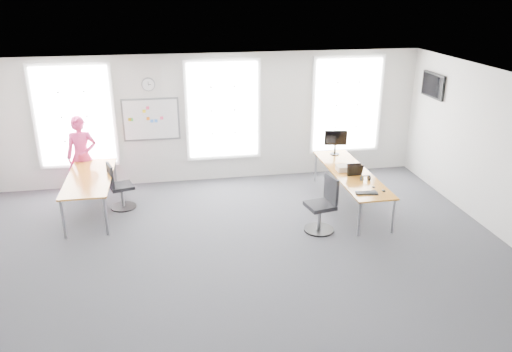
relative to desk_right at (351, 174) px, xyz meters
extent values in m
plane|color=#2D2D32|center=(-2.77, -2.01, -0.68)|extent=(10.00, 10.00, 0.00)
plane|color=white|center=(-2.77, -2.01, 2.32)|extent=(10.00, 10.00, 0.00)
plane|color=silver|center=(-2.77, 1.99, 0.82)|extent=(10.00, 0.00, 10.00)
cube|color=white|center=(-5.77, 1.96, 1.02)|extent=(1.60, 0.06, 2.20)
cube|color=white|center=(-2.47, 1.96, 1.02)|extent=(1.60, 0.06, 2.20)
cube|color=white|center=(0.53, 1.96, 1.02)|extent=(1.60, 0.06, 2.20)
cube|color=orange|center=(0.00, 0.00, 0.03)|extent=(0.79, 2.97, 0.03)
cylinder|color=gray|center=(-0.34, -1.43, -0.33)|extent=(0.05, 0.05, 0.69)
cylinder|color=gray|center=(0.34, -1.43, -0.33)|extent=(0.05, 0.05, 0.69)
cylinder|color=gray|center=(-0.34, 1.43, -0.33)|extent=(0.05, 0.05, 0.69)
cylinder|color=gray|center=(0.34, 1.43, -0.33)|extent=(0.05, 0.05, 0.69)
cube|color=orange|center=(-5.37, 0.48, 0.11)|extent=(0.88, 2.21, 0.03)
cylinder|color=gray|center=(-5.75, -0.56, -0.29)|extent=(0.06, 0.06, 0.77)
cylinder|color=gray|center=(-4.99, -0.56, -0.29)|extent=(0.06, 0.06, 0.77)
cylinder|color=gray|center=(-5.75, 1.53, -0.29)|extent=(0.06, 0.06, 0.77)
cylinder|color=gray|center=(-4.99, 1.53, -0.29)|extent=(0.06, 0.06, 0.77)
cylinder|color=black|center=(-1.00, -1.09, -0.66)|extent=(0.58, 0.58, 0.03)
cylinder|color=gray|center=(-1.00, -1.09, -0.41)|extent=(0.07, 0.07, 0.47)
cube|color=black|center=(-1.00, -1.09, -0.15)|extent=(0.57, 0.57, 0.08)
cube|color=black|center=(-0.78, -1.05, 0.16)|extent=(0.14, 0.47, 0.50)
cylinder|color=black|center=(-4.78, 0.66, -0.66)|extent=(0.53, 0.53, 0.03)
cylinder|color=gray|center=(-4.78, 0.66, -0.43)|extent=(0.06, 0.06, 0.43)
cube|color=black|center=(-4.78, 0.66, -0.19)|extent=(0.57, 0.57, 0.07)
cube|color=black|center=(-4.97, 0.59, 0.09)|extent=(0.18, 0.43, 0.46)
imported|color=#E4367B|center=(-5.64, 1.54, 0.22)|extent=(0.66, 0.44, 1.79)
cube|color=white|center=(-4.12, 1.96, 0.87)|extent=(1.20, 0.03, 0.90)
cylinder|color=gray|center=(-4.12, 1.96, 1.67)|extent=(0.30, 0.04, 0.30)
cube|color=black|center=(2.18, 0.99, 1.62)|extent=(0.06, 0.90, 0.55)
cube|color=black|center=(-0.11, -1.13, 0.06)|extent=(0.44, 0.24, 0.02)
ellipsoid|color=black|center=(0.24, -1.11, 0.07)|extent=(0.07, 0.11, 0.04)
cylinder|color=black|center=(0.14, -0.86, 0.05)|extent=(0.07, 0.07, 0.01)
cylinder|color=black|center=(0.04, -0.50, 0.10)|extent=(0.04, 0.10, 0.10)
cylinder|color=black|center=(0.19, -0.50, 0.10)|extent=(0.04, 0.10, 0.10)
cylinder|color=gold|center=(0.04, -0.50, 0.10)|extent=(0.01, 0.11, 0.11)
cube|color=black|center=(0.12, -0.50, 0.15)|extent=(0.18, 0.02, 0.02)
cube|color=black|center=(0.00, -0.16, 0.17)|extent=(0.31, 0.07, 0.25)
cube|color=#DD4F00|center=(0.00, -0.23, 0.16)|extent=(0.29, 0.09, 0.23)
cube|color=black|center=(0.00, -0.25, 0.17)|extent=(0.31, 0.09, 0.24)
cube|color=#F4E2C4|center=(-0.11, 0.12, 0.10)|extent=(0.33, 0.25, 0.11)
cylinder|color=black|center=(0.04, 1.19, 0.06)|extent=(0.21, 0.21, 0.02)
cylinder|color=black|center=(0.04, 1.19, 0.16)|extent=(0.04, 0.04, 0.21)
cube|color=black|center=(0.04, 1.18, 0.45)|extent=(0.52, 0.11, 0.35)
cube|color=black|center=(0.04, 1.16, 0.45)|extent=(0.48, 0.08, 0.31)
camera|label=1|loc=(-3.70, -9.32, 3.78)|focal=35.00mm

